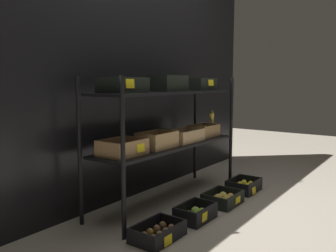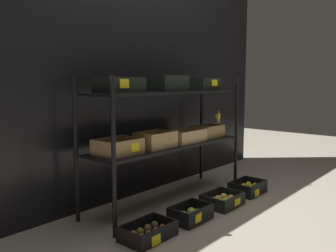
{
  "view_description": "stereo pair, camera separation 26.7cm",
  "coord_description": "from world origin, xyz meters",
  "px_view_note": "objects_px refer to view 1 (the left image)",
  "views": [
    {
      "loc": [
        -2.49,
        -1.81,
        1.06
      ],
      "look_at": [
        0.0,
        0.0,
        0.68
      ],
      "focal_mm": 38.02,
      "sensor_mm": 36.0,
      "label": 1
    },
    {
      "loc": [
        -2.33,
        -2.02,
        1.06
      ],
      "look_at": [
        0.0,
        0.0,
        0.68
      ],
      "focal_mm": 38.02,
      "sensor_mm": 36.0,
      "label": 2
    }
  ],
  "objects_px": {
    "crate_ground_kiwi": "(158,233)",
    "crate_ground_apple_green": "(195,214)",
    "crate_ground_apple_gold": "(223,199)",
    "crate_ground_lemon": "(244,186)",
    "display_rack": "(168,119)"
  },
  "relations": [
    {
      "from": "crate_ground_apple_green",
      "to": "crate_ground_lemon",
      "type": "bearing_deg",
      "value": -0.03
    },
    {
      "from": "crate_ground_kiwi",
      "to": "crate_ground_apple_gold",
      "type": "height_order",
      "value": "crate_ground_apple_gold"
    },
    {
      "from": "crate_ground_apple_green",
      "to": "crate_ground_apple_gold",
      "type": "bearing_deg",
      "value": -0.5
    },
    {
      "from": "display_rack",
      "to": "crate_ground_lemon",
      "type": "bearing_deg",
      "value": -32.99
    },
    {
      "from": "crate_ground_apple_gold",
      "to": "crate_ground_lemon",
      "type": "bearing_deg",
      "value": 0.44
    },
    {
      "from": "crate_ground_kiwi",
      "to": "crate_ground_lemon",
      "type": "relative_size",
      "value": 1.08
    },
    {
      "from": "display_rack",
      "to": "crate_ground_apple_green",
      "type": "xyz_separation_m",
      "value": [
        -0.24,
        -0.43,
        -0.69
      ]
    },
    {
      "from": "crate_ground_lemon",
      "to": "crate_ground_kiwi",
      "type": "bearing_deg",
      "value": 178.72
    },
    {
      "from": "crate_ground_kiwi",
      "to": "display_rack",
      "type": "bearing_deg",
      "value": 30.62
    },
    {
      "from": "display_rack",
      "to": "crate_ground_lemon",
      "type": "relative_size",
      "value": 5.12
    },
    {
      "from": "crate_ground_apple_green",
      "to": "crate_ground_apple_gold",
      "type": "xyz_separation_m",
      "value": [
        0.45,
        -0.0,
        -0.0
      ]
    },
    {
      "from": "crate_ground_kiwi",
      "to": "crate_ground_apple_gold",
      "type": "distance_m",
      "value": 0.88
    },
    {
      "from": "crate_ground_apple_gold",
      "to": "crate_ground_apple_green",
      "type": "bearing_deg",
      "value": 179.5
    },
    {
      "from": "crate_ground_apple_gold",
      "to": "crate_ground_lemon",
      "type": "xyz_separation_m",
      "value": [
        0.45,
        0.0,
        0.0
      ]
    },
    {
      "from": "crate_ground_kiwi",
      "to": "crate_ground_apple_green",
      "type": "xyz_separation_m",
      "value": [
        0.44,
        -0.03,
        0.01
      ]
    }
  ]
}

